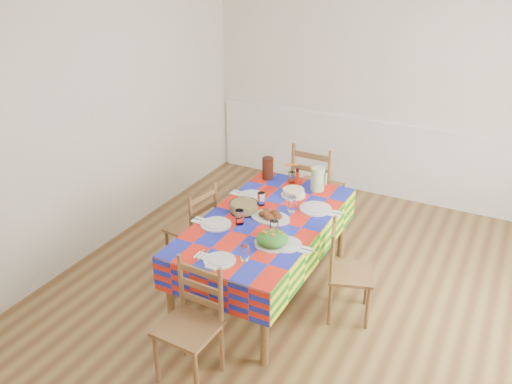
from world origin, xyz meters
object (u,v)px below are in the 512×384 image
green_pitcher (318,179)px  dining_table (266,227)px  chair_far (315,189)px  chair_right (346,273)px  tea_pitcher (268,168)px  chair_near (191,325)px  meat_platter (270,216)px  chair_left (194,229)px

green_pitcher → dining_table: bearing=-103.2°
chair_far → chair_right: size_ratio=1.22×
dining_table → chair_far: chair_far is taller
tea_pitcher → chair_near: bearing=-79.4°
meat_platter → chair_left: 0.83m
tea_pitcher → chair_near: tea_pitcher is taller
green_pitcher → tea_pitcher: 0.53m
chair_right → meat_platter: bearing=68.7°
chair_far → chair_right: chair_far is taller
dining_table → green_pitcher: (0.17, 0.74, 0.19)m
green_pitcher → chair_right: (0.56, -0.75, -0.41)m
meat_platter → dining_table: bearing=-142.0°
tea_pitcher → chair_left: tea_pitcher is taller
tea_pitcher → chair_left: 0.93m
meat_platter → chair_left: (-0.77, -0.03, -0.31)m
chair_left → green_pitcher: bearing=138.3°
chair_far → chair_left: (-0.73, -1.16, -0.07)m
dining_table → tea_pitcher: (-0.35, 0.75, 0.19)m
green_pitcher → chair_left: (-0.91, -0.74, -0.39)m
chair_left → meat_platter: bearing=101.3°
tea_pitcher → chair_far: size_ratio=0.21×
tea_pitcher → chair_right: tea_pitcher is taller
chair_far → meat_platter: bearing=92.5°
tea_pitcher → chair_far: chair_far is taller
tea_pitcher → chair_left: (-0.38, -0.76, -0.39)m
chair_near → chair_right: bearing=59.6°
chair_near → chair_far: bearing=92.4°
green_pitcher → chair_far: chair_far is taller
dining_table → tea_pitcher: 0.85m
chair_left → chair_right: chair_left is taller
chair_far → chair_left: 1.37m
dining_table → chair_near: 1.18m
dining_table → chair_near: (0.00, -1.16, -0.20)m
chair_far → dining_table: bearing=90.9°
dining_table → meat_platter: 0.11m
chair_near → chair_far: 2.31m
green_pitcher → chair_left: bearing=-140.6°
dining_table → tea_pitcher: bearing=115.2°
meat_platter → tea_pitcher: 0.83m
dining_table → chair_right: 0.77m
green_pitcher → chair_near: (-0.17, -1.90, -0.39)m
chair_far → chair_right: 1.38m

